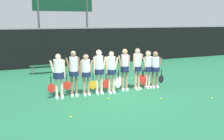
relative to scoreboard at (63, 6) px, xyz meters
name	(u,v)px	position (x,y,z in m)	size (l,w,h in m)	color
ground_plane	(112,92)	(-0.14, -8.79, -3.90)	(140.00, 140.00, 0.00)	#216642
fence_windscreen	(69,47)	(-0.14, -1.70, -2.64)	(60.00, 0.08, 2.50)	black
scoreboard	(63,6)	(0.00, 0.00, 0.00)	(4.18, 0.15, 4.96)	#515156
bench_courtside	(45,66)	(-2.02, -3.70, -3.49)	(1.70, 0.44, 0.48)	#19472D
player_0	(58,72)	(-2.35, -8.73, -2.88)	(0.68, 0.41, 1.73)	beige
player_1	(74,70)	(-1.74, -8.69, -2.84)	(0.65, 0.37, 1.79)	#8C664C
player_2	(86,71)	(-1.26, -8.77, -2.91)	(0.66, 0.38, 1.68)	tan
player_3	(99,68)	(-0.70, -8.77, -2.82)	(0.68, 0.39, 1.80)	beige
player_4	(112,69)	(-0.21, -8.88, -2.87)	(0.66, 0.38, 1.74)	beige
player_5	(125,66)	(0.47, -8.70, -2.84)	(0.63, 0.35, 1.79)	tan
player_6	(137,65)	(1.03, -8.80, -2.83)	(0.64, 0.36, 1.81)	tan
player_7	(148,66)	(1.56, -8.78, -2.92)	(0.62, 0.33, 1.66)	beige
player_8	(155,66)	(1.93, -8.80, -2.94)	(0.67, 0.41, 1.62)	#8C664C
tennis_ball_0	(154,81)	(2.45, -7.91, -3.87)	(0.07, 0.07, 0.07)	#CCE033
tennis_ball_1	(71,117)	(-2.49, -10.95, -3.87)	(0.06, 0.06, 0.06)	#CCE033
tennis_ball_2	(127,85)	(0.99, -7.97, -3.87)	(0.07, 0.07, 0.07)	#CCE033
tennis_ball_3	(119,81)	(0.90, -7.25, -3.87)	(0.07, 0.07, 0.07)	#CCE033
tennis_ball_4	(161,99)	(1.13, -10.47, -3.87)	(0.07, 0.07, 0.07)	#CCE033
tennis_ball_5	(212,98)	(2.94, -11.20, -3.87)	(0.07, 0.07, 0.07)	#CCE033
tennis_ball_6	(108,99)	(-0.68, -9.66, -3.87)	(0.07, 0.07, 0.07)	#CCE033
tennis_ball_7	(132,78)	(1.82, -6.84, -3.87)	(0.07, 0.07, 0.07)	#CCE033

